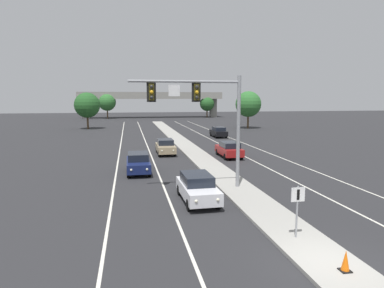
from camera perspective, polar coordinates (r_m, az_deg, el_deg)
ground_plane at (r=13.67m, az=22.21°, el=-18.57°), size 260.00×260.00×0.00m
median_island at (r=29.60m, az=2.99°, el=-3.60°), size 2.40×110.00×0.15m
lane_stripe_oncoming_center at (r=35.75m, az=-7.04°, el=-1.78°), size 0.14×100.00×0.01m
lane_stripe_receding_center at (r=37.52m, az=7.44°, el=-1.33°), size 0.14×100.00×0.01m
edge_stripe_left at (r=35.69m, az=-12.34°, el=-1.92°), size 0.14×100.00×0.01m
edge_stripe_right at (r=38.67m, az=12.09°, el=-1.16°), size 0.14×100.00×0.01m
overhead_signal_mast at (r=21.16m, az=2.17°, el=6.15°), size 7.08×0.44×7.20m
median_sign_post at (r=14.75m, az=17.51°, el=-9.73°), size 0.60×0.10×2.20m
car_oncoming_white at (r=19.51m, az=0.92°, el=-7.39°), size 1.89×4.50×1.58m
car_oncoming_navy at (r=27.14m, az=-9.14°, el=-3.14°), size 1.82×4.47×1.58m
car_oncoming_tan at (r=35.74m, az=-4.55°, el=-0.42°), size 1.84×4.48×1.58m
car_receding_red at (r=33.92m, az=6.34°, el=-0.89°), size 1.83×4.47×1.58m
car_receding_black at (r=51.20m, az=4.53°, el=2.08°), size 1.83×4.48×1.58m
traffic_cone_median_nose at (r=13.00m, az=24.68°, el=-17.65°), size 0.36×0.36×0.74m
overpass_bridge at (r=102.30m, az=-6.93°, el=7.71°), size 42.40×6.40×7.65m
tree_far_right_a at (r=102.77m, az=2.58°, el=6.84°), size 4.39×4.39×6.35m
tree_far_left_c at (r=67.37m, az=-17.43°, el=6.32°), size 4.83×4.83×6.99m
tree_far_left_a at (r=100.12m, az=-14.25°, el=6.91°), size 4.98×4.98×7.21m
tree_far_right_b at (r=66.67m, az=9.57°, el=6.70°), size 5.01×5.01×7.25m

